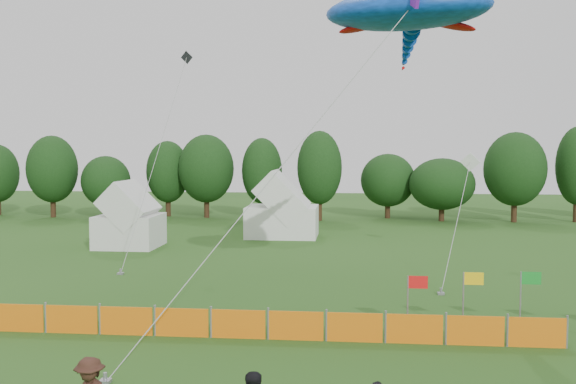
# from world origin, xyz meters

# --- Properties ---
(treeline) EXTENTS (104.57, 8.78, 8.36)m
(treeline) POSITION_xyz_m (1.61, 44.93, 4.18)
(treeline) COLOR #382314
(treeline) RESTS_ON ground
(tent_left) EXTENTS (3.99, 3.99, 3.52)m
(tent_left) POSITION_xyz_m (-12.74, 27.10, 1.78)
(tent_left) COLOR silver
(tent_left) RESTS_ON ground
(tent_right) EXTENTS (5.27, 4.22, 3.72)m
(tent_right) POSITION_xyz_m (-3.17, 33.05, 1.88)
(tent_right) COLOR white
(tent_right) RESTS_ON ground
(barrier_fence) EXTENTS (21.90, 0.06, 1.00)m
(barrier_fence) POSITION_xyz_m (-1.89, 7.53, 0.50)
(barrier_fence) COLOR orange
(barrier_fence) RESTS_ON ground
(flag_row) EXTENTS (8.73, 0.66, 2.19)m
(flag_row) POSITION_xyz_m (8.14, 9.08, 1.41)
(flag_row) COLOR gray
(flag_row) RESTS_ON ground
(stingray_kite) EXTENTS (12.73, 16.47, 12.93)m
(stingray_kite) POSITION_xyz_m (4.06, 11.39, 11.77)
(stingray_kite) COLOR blue
(stingray_kite) RESTS_ON ground
(small_kite_white) EXTENTS (3.61, 10.04, 6.33)m
(small_kite_white) POSITION_xyz_m (8.00, 21.71, 3.98)
(small_kite_white) COLOR white
(small_kite_white) RESTS_ON ground
(small_kite_dark) EXTENTS (2.51, 6.69, 12.45)m
(small_kite_dark) POSITION_xyz_m (-8.91, 21.55, 6.67)
(small_kite_dark) COLOR black
(small_kite_dark) RESTS_ON ground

